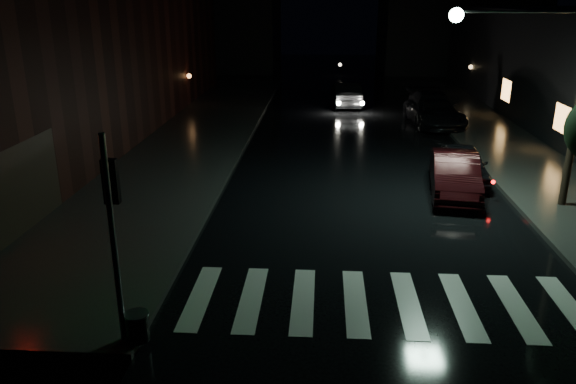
% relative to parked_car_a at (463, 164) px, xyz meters
% --- Properties ---
extents(ground, '(120.00, 120.00, 0.00)m').
position_rel_parked_car_a_xyz_m(ground, '(-6.87, -9.78, -0.67)').
color(ground, black).
rests_on(ground, ground).
extents(sidewalk_left, '(6.00, 44.00, 0.15)m').
position_rel_parked_car_a_xyz_m(sidewalk_left, '(-11.87, 4.22, -0.60)').
color(sidewalk_left, '#282826').
rests_on(sidewalk_left, ground).
extents(sidewalk_right, '(4.00, 44.00, 0.15)m').
position_rel_parked_car_a_xyz_m(sidewalk_right, '(3.13, 4.22, -0.60)').
color(sidewalk_right, '#282826').
rests_on(sidewalk_right, ground).
extents(building_left, '(10.00, 36.00, 7.00)m').
position_rel_parked_car_a_xyz_m(building_left, '(-18.87, 6.22, 2.83)').
color(building_left, black).
rests_on(building_left, ground).
extents(building_far_left, '(14.00, 10.00, 8.00)m').
position_rel_parked_car_a_xyz_m(building_far_left, '(-16.87, 35.22, 3.33)').
color(building_far_left, black).
rests_on(building_far_left, ground).
extents(building_far_right, '(14.00, 10.00, 7.00)m').
position_rel_parked_car_a_xyz_m(building_far_right, '(7.13, 35.22, 2.83)').
color(building_far_right, black).
rests_on(building_far_right, ground).
extents(crosswalk, '(9.00, 3.00, 0.01)m').
position_rel_parked_car_a_xyz_m(crosswalk, '(-3.87, -9.28, -0.67)').
color(crosswalk, beige).
rests_on(crosswalk, ground).
extents(signal_pole_corner, '(0.68, 0.61, 4.20)m').
position_rel_parked_car_a_xyz_m(signal_pole_corner, '(-9.01, -11.24, 0.87)').
color(signal_pole_corner, slate).
rests_on(signal_pole_corner, ground).
extents(utility_pole, '(4.92, 0.44, 8.00)m').
position_rel_parked_car_a_xyz_m(utility_pole, '(1.96, -2.78, 3.92)').
color(utility_pole, black).
rests_on(utility_pole, ground).
extents(parked_car_a, '(1.84, 4.05, 1.35)m').
position_rel_parked_car_a_xyz_m(parked_car_a, '(0.00, 0.00, 0.00)').
color(parked_car_a, black).
rests_on(parked_car_a, ground).
extents(parked_car_b, '(2.12, 4.59, 1.46)m').
position_rel_parked_car_a_xyz_m(parked_car_b, '(-0.64, -1.56, 0.05)').
color(parked_car_b, black).
rests_on(parked_car_b, ground).
extents(parked_car_c, '(2.43, 5.75, 1.66)m').
position_rel_parked_car_a_xyz_m(parked_car_c, '(0.73, 10.63, 0.15)').
color(parked_car_c, black).
rests_on(parked_car_c, ground).
extents(parked_car_d, '(2.92, 5.43, 1.45)m').
position_rel_parked_car_a_xyz_m(parked_car_d, '(0.73, 9.79, 0.05)').
color(parked_car_d, black).
rests_on(parked_car_d, ground).
extents(oncoming_car, '(1.95, 4.79, 1.54)m').
position_rel_parked_car_a_xyz_m(oncoming_car, '(-3.86, 15.50, 0.10)').
color(oncoming_car, black).
rests_on(oncoming_car, ground).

